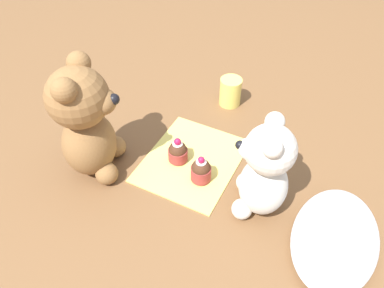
% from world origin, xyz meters
% --- Properties ---
extents(ground_plane, '(4.00, 4.00, 0.00)m').
position_xyz_m(ground_plane, '(0.00, 0.00, 0.00)').
color(ground_plane, brown).
extents(knitted_placemat, '(0.25, 0.21, 0.01)m').
position_xyz_m(knitted_placemat, '(0.00, 0.00, 0.00)').
color(knitted_placemat, '#E0D166').
rests_on(knitted_placemat, ground_plane).
extents(tulle_cloth, '(0.25, 0.16, 0.04)m').
position_xyz_m(tulle_cloth, '(0.07, 0.34, 0.02)').
color(tulle_cloth, silver).
rests_on(tulle_cloth, ground_plane).
extents(teddy_bear_cream, '(0.13, 0.12, 0.22)m').
position_xyz_m(teddy_bear_cream, '(0.05, 0.18, 0.11)').
color(teddy_bear_cream, silver).
rests_on(teddy_bear_cream, ground_plane).
extents(teddy_bear_tan, '(0.17, 0.16, 0.27)m').
position_xyz_m(teddy_bear_tan, '(0.11, -0.19, 0.14)').
color(teddy_bear_tan, olive).
rests_on(teddy_bear_tan, ground_plane).
extents(cupcake_near_cream_bear, '(0.05, 0.05, 0.07)m').
position_xyz_m(cupcake_near_cream_bear, '(0.04, 0.04, 0.03)').
color(cupcake_near_cream_bear, '#993333').
rests_on(cupcake_near_cream_bear, knitted_placemat).
extents(cupcake_near_tan_bear, '(0.05, 0.05, 0.06)m').
position_xyz_m(cupcake_near_tan_bear, '(0.01, -0.03, 0.03)').
color(cupcake_near_tan_bear, '#993333').
rests_on(cupcake_near_tan_bear, knitted_placemat).
extents(juice_glass, '(0.06, 0.06, 0.08)m').
position_xyz_m(juice_glass, '(-0.24, -0.01, 0.04)').
color(juice_glass, '#EADB66').
rests_on(juice_glass, ground_plane).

